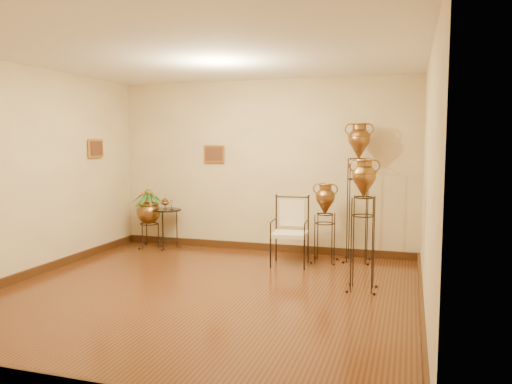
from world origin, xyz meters
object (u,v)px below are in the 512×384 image
(amphora_tall, at_px, (358,191))
(side_table, at_px, (167,228))
(planter_urn, at_px, (149,209))
(armchair, at_px, (290,231))
(amphora_mid, at_px, (363,224))

(amphora_tall, relative_size, side_table, 2.47)
(planter_urn, distance_m, side_table, 0.46)
(side_table, bearing_deg, amphora_tall, -0.01)
(armchair, relative_size, side_table, 1.18)
(amphora_mid, bearing_deg, side_table, 156.59)
(amphora_mid, height_order, planter_urn, amphora_mid)
(planter_urn, height_order, armchair, planter_urn)
(amphora_mid, relative_size, armchair, 1.62)
(planter_urn, bearing_deg, amphora_mid, -21.40)
(amphora_tall, distance_m, planter_urn, 3.54)
(amphora_tall, xyz_separation_m, side_table, (-3.17, 0.00, -0.72))
(amphora_mid, bearing_deg, armchair, 139.97)
(amphora_tall, distance_m, amphora_mid, 1.50)
(amphora_tall, bearing_deg, amphora_mid, -81.69)
(amphora_tall, height_order, side_table, amphora_tall)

